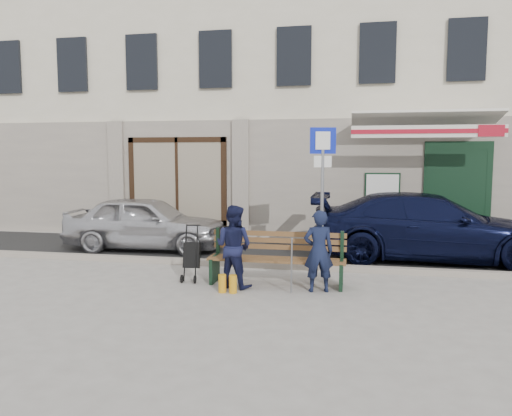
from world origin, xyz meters
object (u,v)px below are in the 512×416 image
(parking_sign, at_px, (322,173))
(car_silver, at_px, (146,223))
(car_navy, at_px, (429,227))
(stroller, at_px, (192,256))
(bench, at_px, (274,259))
(woman, at_px, (234,246))
(man, at_px, (319,251))

(parking_sign, bearing_deg, car_silver, 152.77)
(car_silver, bearing_deg, car_navy, -91.79)
(car_navy, distance_m, stroller, 5.22)
(bench, xyz_separation_m, woman, (-0.65, -0.28, 0.25))
(car_silver, bearing_deg, stroller, -145.05)
(parking_sign, bearing_deg, man, -101.70)
(man, xyz_separation_m, woman, (-1.45, 0.03, 0.03))
(bench, bearing_deg, parking_sign, 66.04)
(bench, xyz_separation_m, man, (0.80, -0.31, 0.22))
(car_navy, height_order, bench, car_navy)
(car_silver, distance_m, woman, 4.08)
(parking_sign, distance_m, stroller, 3.12)
(car_navy, bearing_deg, stroller, 121.30)
(parking_sign, distance_m, man, 2.28)
(car_navy, height_order, woman, car_navy)
(car_navy, distance_m, bench, 4.01)
(car_navy, height_order, stroller, car_navy)
(man, bearing_deg, car_silver, -48.25)
(parking_sign, bearing_deg, car_navy, 12.08)
(car_silver, xyz_separation_m, parking_sign, (4.24, -1.00, 1.24))
(car_silver, bearing_deg, parking_sign, -105.83)
(car_silver, bearing_deg, bench, -129.19)
(man, bearing_deg, parking_sign, -101.86)
(man, bearing_deg, woman, -15.13)
(parking_sign, distance_m, woman, 2.63)
(car_silver, relative_size, man, 2.81)
(bench, height_order, woman, woman)
(car_navy, bearing_deg, car_silver, 90.65)
(car_silver, xyz_separation_m, man, (4.32, -2.93, 0.03))
(car_silver, xyz_separation_m, bench, (3.52, -2.62, -0.19))
(parking_sign, bearing_deg, woman, -139.83)
(woman, bearing_deg, man, -163.39)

